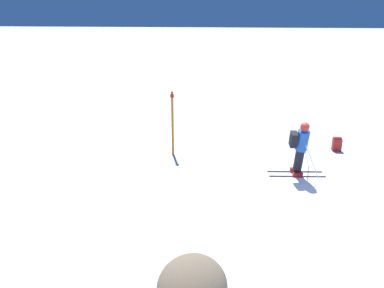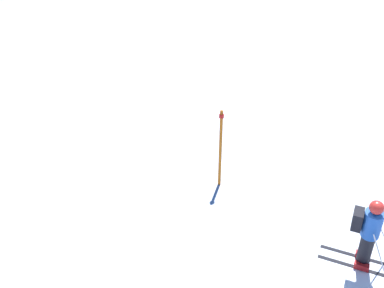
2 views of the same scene
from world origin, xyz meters
name	(u,v)px [view 2 (image 2 of 2)]	position (x,y,z in m)	size (l,w,h in m)	color
skier	(369,231)	(0.57, -0.01, 0.99)	(1.32, 1.74, 1.80)	black
trail_marker	(220,146)	(1.92, 4.07, 1.21)	(0.13, 0.13, 2.22)	orange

